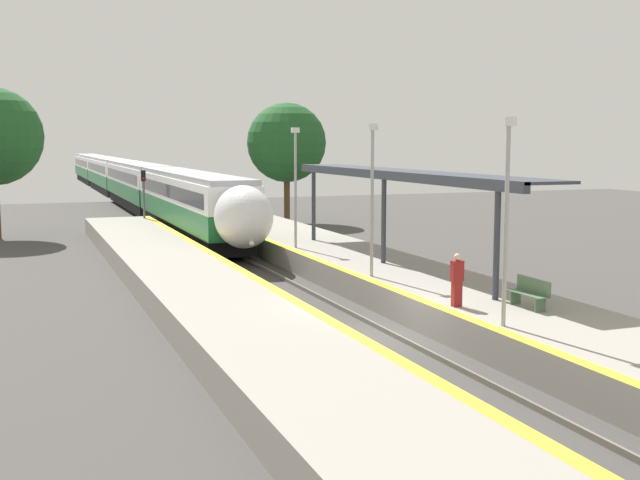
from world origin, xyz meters
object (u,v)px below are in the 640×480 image
train (123,178)px  person_waiting (457,279)px  lamppost_mid (372,190)px  lamppost_near (506,208)px  railway_signal (144,195)px  lamppost_far (295,180)px  platform_bench (530,292)px

train → person_waiting: size_ratio=58.27×
person_waiting → lamppost_mid: (-0.13, 5.91, 2.35)m
lamppost_near → lamppost_mid: (0.00, 8.59, 0.00)m
train → person_waiting: bearing=-87.7°
person_waiting → railway_signal: 32.03m
lamppost_mid → lamppost_far: bearing=90.0°
person_waiting → platform_bench: bearing=-25.8°
train → person_waiting: (2.39, -60.60, -0.51)m
train → lamppost_mid: bearing=-87.6°
platform_bench → lamppost_far: lamppost_far is taller
lamppost_far → platform_bench: bearing=-82.3°
railway_signal → lamppost_near: size_ratio=0.73×
lamppost_near → lamppost_mid: same height
railway_signal → lamppost_near: bearing=-82.6°
lamppost_near → lamppost_mid: 8.59m
platform_bench → railway_signal: railway_signal is taller
train → person_waiting: train is taller
platform_bench → lamppost_mid: 7.65m
lamppost_far → railway_signal: bearing=104.6°
railway_signal → lamppost_far: (4.46, -17.19, 1.66)m
person_waiting → lamppost_mid: bearing=91.2°
platform_bench → lamppost_near: size_ratio=0.30×
platform_bench → lamppost_far: 15.81m
train → railway_signal: (-2.20, -28.90, 0.18)m
person_waiting → lamppost_near: (-0.13, -2.68, 2.35)m
person_waiting → lamppost_near: bearing=-92.7°
platform_bench → lamppost_near: (-2.07, -1.74, 2.71)m
platform_bench → person_waiting: (-1.95, 0.94, 0.35)m
platform_bench → lamppost_near: 3.83m
person_waiting → lamppost_far: 14.69m
person_waiting → lamppost_far: (-0.13, 14.50, 2.35)m
platform_bench → railway_signal: (-6.54, 32.64, 1.05)m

